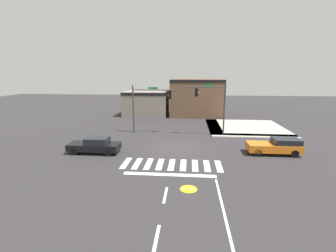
{
  "coord_description": "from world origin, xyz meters",
  "views": [
    {
      "loc": [
        1.37,
        -22.81,
        7.23
      ],
      "look_at": [
        -0.81,
        1.23,
        1.95
      ],
      "focal_mm": 25.67,
      "sensor_mm": 36.0,
      "label": 1
    }
  ],
  "objects_px": {
    "traffic_signal_northeast": "(212,100)",
    "car_black": "(95,145)",
    "car_orange": "(276,146)",
    "traffic_signal_northwest": "(149,101)"
  },
  "relations": [
    {
      "from": "car_orange",
      "to": "car_black",
      "type": "bearing_deg",
      "value": 4.04
    },
    {
      "from": "traffic_signal_northwest",
      "to": "car_black",
      "type": "height_order",
      "value": "traffic_signal_northwest"
    },
    {
      "from": "traffic_signal_northeast",
      "to": "car_black",
      "type": "xyz_separation_m",
      "value": [
        -11.29,
        -7.57,
        -3.45
      ]
    },
    {
      "from": "traffic_signal_northeast",
      "to": "car_black",
      "type": "bearing_deg",
      "value": 33.84
    },
    {
      "from": "traffic_signal_northwest",
      "to": "car_orange",
      "type": "xyz_separation_m",
      "value": [
        12.81,
        -6.86,
        -3.25
      ]
    },
    {
      "from": "traffic_signal_northeast",
      "to": "traffic_signal_northwest",
      "type": "relative_size",
      "value": 1.04
    },
    {
      "from": "car_orange",
      "to": "traffic_signal_northwest",
      "type": "bearing_deg",
      "value": -28.15
    },
    {
      "from": "traffic_signal_northeast",
      "to": "car_orange",
      "type": "bearing_deg",
      "value": 129.85
    },
    {
      "from": "car_black",
      "to": "car_orange",
      "type": "distance_m",
      "value": 16.67
    },
    {
      "from": "traffic_signal_northeast",
      "to": "traffic_signal_northwest",
      "type": "height_order",
      "value": "traffic_signal_northeast"
    }
  ]
}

